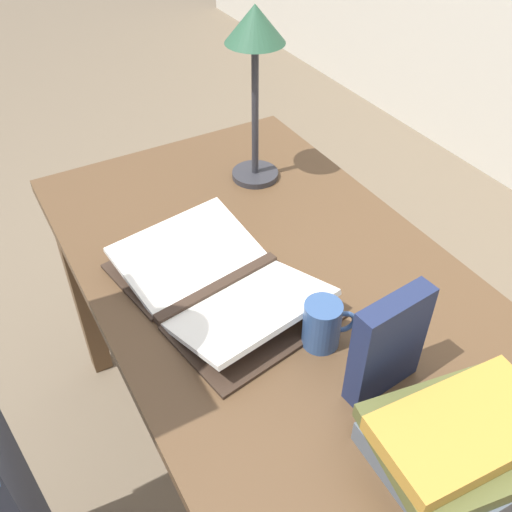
{
  "coord_description": "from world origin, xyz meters",
  "views": [
    {
      "loc": [
        0.75,
        -0.5,
        1.6
      ],
      "look_at": [
        -0.03,
        -0.05,
        0.84
      ],
      "focal_mm": 40.0,
      "sensor_mm": 36.0,
      "label": 1
    }
  ],
  "objects_px": {
    "book_stack_tall": "(459,442)",
    "book_standing_upright": "(388,345)",
    "open_book": "(218,284)",
    "coffee_mug": "(323,324)",
    "reading_lamp": "(255,49)"
  },
  "relations": [
    {
      "from": "book_standing_upright",
      "to": "coffee_mug",
      "type": "xyz_separation_m",
      "value": [
        -0.13,
        -0.04,
        -0.06
      ]
    },
    {
      "from": "book_stack_tall",
      "to": "reading_lamp",
      "type": "xyz_separation_m",
      "value": [
        -0.89,
        0.14,
        0.3
      ]
    },
    {
      "from": "open_book",
      "to": "book_stack_tall",
      "type": "bearing_deg",
      "value": 6.11
    },
    {
      "from": "book_standing_upright",
      "to": "open_book",
      "type": "bearing_deg",
      "value": -163.59
    },
    {
      "from": "book_stack_tall",
      "to": "reading_lamp",
      "type": "bearing_deg",
      "value": 171.16
    },
    {
      "from": "book_stack_tall",
      "to": "book_standing_upright",
      "type": "relative_size",
      "value": 1.4
    },
    {
      "from": "reading_lamp",
      "to": "book_standing_upright",
      "type": "bearing_deg",
      "value": -11.48
    },
    {
      "from": "book_stack_tall",
      "to": "coffee_mug",
      "type": "distance_m",
      "value": 0.31
    },
    {
      "from": "open_book",
      "to": "coffee_mug",
      "type": "xyz_separation_m",
      "value": [
        0.22,
        0.11,
        0.03
      ]
    },
    {
      "from": "coffee_mug",
      "to": "book_stack_tall",
      "type": "bearing_deg",
      "value": 7.73
    },
    {
      "from": "book_stack_tall",
      "to": "coffee_mug",
      "type": "bearing_deg",
      "value": -172.27
    },
    {
      "from": "book_stack_tall",
      "to": "reading_lamp",
      "type": "distance_m",
      "value": 0.95
    },
    {
      "from": "book_standing_upright",
      "to": "reading_lamp",
      "type": "bearing_deg",
      "value": 162.93
    },
    {
      "from": "book_standing_upright",
      "to": "coffee_mug",
      "type": "height_order",
      "value": "book_standing_upright"
    },
    {
      "from": "book_stack_tall",
      "to": "book_standing_upright",
      "type": "xyz_separation_m",
      "value": [
        -0.18,
        -0.01,
        0.05
      ]
    }
  ]
}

